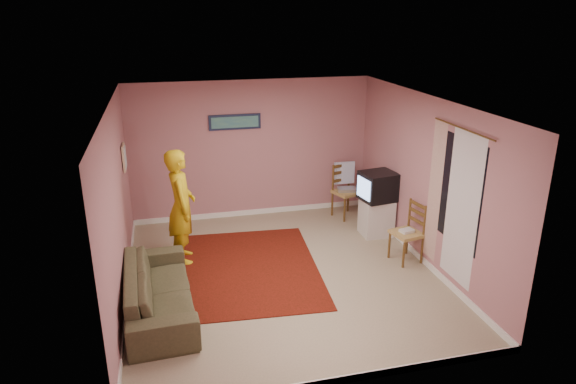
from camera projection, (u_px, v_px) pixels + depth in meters
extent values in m
plane|color=tan|center=(282.00, 274.00, 7.75)|extent=(5.00, 5.00, 0.00)
cube|color=#A66D72|center=(252.00, 150.00, 9.60)|extent=(4.50, 0.02, 2.60)
cube|color=#A66D72|center=(341.00, 277.00, 5.02)|extent=(4.50, 0.02, 2.60)
cube|color=#A66D72|center=(117.00, 207.00, 6.80)|extent=(0.02, 5.00, 2.60)
cube|color=#A66D72|center=(426.00, 182.00, 7.82)|extent=(0.02, 5.00, 2.60)
cube|color=silver|center=(282.00, 102.00, 6.88)|extent=(4.50, 5.00, 0.02)
cube|color=white|center=(253.00, 212.00, 10.01)|extent=(4.50, 0.02, 0.10)
cube|color=white|center=(336.00, 381.00, 5.45)|extent=(4.50, 0.02, 0.10)
cube|color=white|center=(128.00, 290.00, 7.22)|extent=(0.02, 5.00, 0.10)
cube|color=white|center=(418.00, 255.00, 8.24)|extent=(0.02, 5.00, 0.10)
cube|color=black|center=(458.00, 191.00, 6.95)|extent=(0.01, 1.10, 1.50)
cube|color=silver|center=(462.00, 209.00, 6.87)|extent=(0.01, 0.75, 2.10)
cube|color=beige|center=(435.00, 192.00, 7.51)|extent=(0.01, 0.35, 2.10)
cylinder|color=brown|center=(463.00, 129.00, 6.64)|extent=(0.02, 1.40, 0.02)
cube|color=#131A35|center=(235.00, 122.00, 9.32)|extent=(0.95, 0.03, 0.28)
cube|color=#2D607F|center=(235.00, 122.00, 9.30)|extent=(0.86, 0.01, 0.20)
cube|color=beige|center=(124.00, 157.00, 8.19)|extent=(0.03, 0.38, 0.42)
cube|color=silver|center=(125.00, 157.00, 8.19)|extent=(0.01, 0.30, 0.34)
cube|color=#321005|center=(245.00, 269.00, 7.90)|extent=(2.41, 2.92, 0.01)
cube|color=silver|center=(376.00, 217.00, 9.03)|extent=(0.51, 0.47, 0.65)
cube|color=black|center=(378.00, 186.00, 8.84)|extent=(0.64, 0.60, 0.49)
cube|color=#8CB2F2|center=(364.00, 188.00, 8.74)|extent=(0.08, 0.41, 0.35)
cube|color=tan|center=(347.00, 192.00, 9.77)|extent=(0.58, 0.57, 0.05)
cube|color=brown|center=(347.00, 179.00, 9.68)|extent=(0.45, 0.20, 0.53)
cube|color=#B1B0B5|center=(347.00, 189.00, 9.75)|extent=(0.40, 0.32, 0.06)
cube|color=#839DD6|center=(344.00, 173.00, 9.83)|extent=(0.41, 0.05, 0.43)
cube|color=tan|center=(407.00, 234.00, 8.03)|extent=(0.49, 0.51, 0.05)
cube|color=brown|center=(408.00, 219.00, 7.95)|extent=(0.13, 0.43, 0.50)
cube|color=silver|center=(407.00, 231.00, 8.02)|extent=(0.24, 0.19, 0.04)
imported|color=#4B472D|center=(159.00, 290.00, 6.71)|extent=(0.92, 2.16, 0.62)
imported|color=gold|center=(181.00, 206.00, 7.91)|extent=(0.45, 0.67, 1.82)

